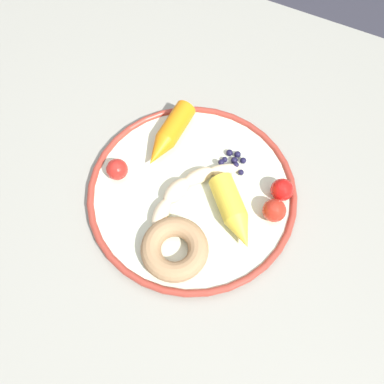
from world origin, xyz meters
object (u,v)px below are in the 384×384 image
object	(u,v)px
plate	(192,193)
tomato_far	(282,190)
dining_table	(178,196)
donut	(175,249)
tomato_near	(117,169)
tomato_mid	(274,210)
carrot_yellow	(233,212)
blueberry_pile	(232,162)
banana	(182,196)
carrot_orange	(169,135)

from	to	relation	value
plate	tomato_far	distance (m)	0.15
dining_table	donut	bearing A→B (deg)	-63.77
dining_table	donut	distance (m)	0.18
tomato_near	tomato_mid	world-z (taller)	tomato_mid
carrot_yellow	tomato_far	size ratio (longest dim) A/B	3.12
carrot_yellow	plate	bearing A→B (deg)	171.44
donut	tomato_mid	bearing A→B (deg)	47.87
dining_table	tomato_far	xyz separation A→B (m)	(0.17, 0.04, 0.11)
dining_table	blueberry_pile	distance (m)	0.14
dining_table	banana	size ratio (longest dim) A/B	5.46
carrot_yellow	donut	size ratio (longest dim) A/B	1.11
tomato_far	carrot_orange	bearing A→B (deg)	176.34
carrot_yellow	banana	bearing A→B (deg)	-175.57
dining_table	blueberry_pile	size ratio (longest dim) A/B	21.69
banana	carrot_yellow	world-z (taller)	carrot_yellow
donut	carrot_yellow	bearing A→B (deg)	58.82
carrot_yellow	dining_table	bearing A→B (deg)	165.11
plate	tomato_mid	size ratio (longest dim) A/B	9.28
carrot_orange	tomato_near	xyz separation A→B (m)	(-0.05, -0.10, -0.00)
banana	dining_table	bearing A→B (deg)	128.49
donut	tomato_far	size ratio (longest dim) A/B	2.81
carrot_orange	carrot_yellow	bearing A→B (deg)	-28.12
carrot_orange	tomato_mid	size ratio (longest dim) A/B	3.50
blueberry_pile	tomato_far	bearing A→B (deg)	-10.88
carrot_yellow	tomato_mid	world-z (taller)	carrot_yellow
banana	blueberry_pile	size ratio (longest dim) A/B	3.97
plate	tomato_mid	world-z (taller)	tomato_mid
carrot_orange	tomato_mid	bearing A→B (deg)	-13.77
carrot_yellow	tomato_far	distance (m)	0.09
donut	blueberry_pile	xyz separation A→B (m)	(0.02, 0.18, -0.01)
plate	banana	xyz separation A→B (m)	(-0.01, -0.02, 0.02)
carrot_yellow	donut	world-z (taller)	carrot_yellow
dining_table	carrot_yellow	xyz separation A→B (m)	(0.12, -0.03, 0.11)
tomato_near	carrot_yellow	bearing A→B (deg)	3.64
banana	tomato_far	bearing A→B (deg)	28.63
carrot_yellow	tomato_near	world-z (taller)	carrot_yellow
tomato_near	tomato_far	world-z (taller)	same
tomato_far	tomato_near	bearing A→B (deg)	-162.05
carrot_yellow	donut	xyz separation A→B (m)	(-0.06, -0.09, -0.00)
banana	carrot_orange	world-z (taller)	carrot_orange
dining_table	tomato_far	world-z (taller)	tomato_far
carrot_orange	carrot_yellow	distance (m)	0.18
blueberry_pile	tomato_near	distance (m)	0.20
blueberry_pile	tomato_mid	size ratio (longest dim) A/B	1.43
plate	tomato_near	size ratio (longest dim) A/B	9.65
banana	blueberry_pile	distance (m)	0.11
plate	blueberry_pile	world-z (taller)	blueberry_pile
dining_table	plate	world-z (taller)	plate
donut	tomato_near	world-z (taller)	tomato_near
dining_table	tomato_near	xyz separation A→B (m)	(-0.09, -0.04, 0.11)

